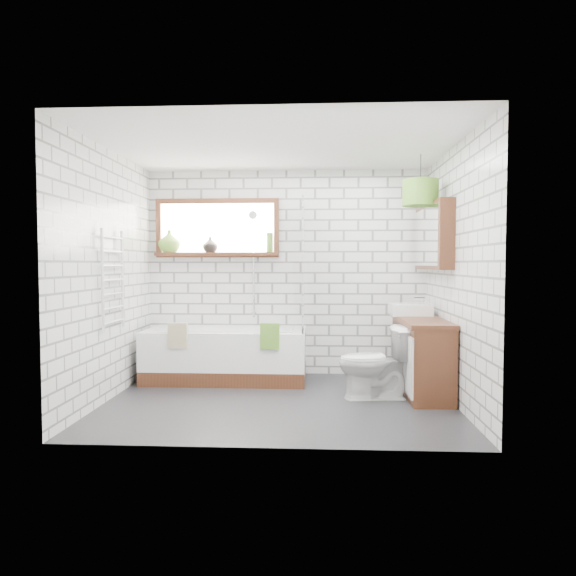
# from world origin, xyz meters

# --- Properties ---
(floor) EXTENTS (3.40, 2.60, 0.01)m
(floor) POSITION_xyz_m (0.00, 0.00, -0.01)
(floor) COLOR black
(floor) RESTS_ON ground
(ceiling) EXTENTS (3.40, 2.60, 0.01)m
(ceiling) POSITION_xyz_m (0.00, 0.00, 2.50)
(ceiling) COLOR white
(ceiling) RESTS_ON ground
(wall_back) EXTENTS (3.40, 0.01, 2.50)m
(wall_back) POSITION_xyz_m (0.00, 1.30, 1.25)
(wall_back) COLOR white
(wall_back) RESTS_ON ground
(wall_front) EXTENTS (3.40, 0.01, 2.50)m
(wall_front) POSITION_xyz_m (0.00, -1.30, 1.25)
(wall_front) COLOR white
(wall_front) RESTS_ON ground
(wall_left) EXTENTS (0.01, 2.60, 2.50)m
(wall_left) POSITION_xyz_m (-1.70, 0.00, 1.25)
(wall_left) COLOR white
(wall_left) RESTS_ON ground
(wall_right) EXTENTS (0.01, 2.60, 2.50)m
(wall_right) POSITION_xyz_m (1.70, 0.00, 1.25)
(wall_right) COLOR white
(wall_right) RESTS_ON ground
(window) EXTENTS (1.52, 0.16, 0.68)m
(window) POSITION_xyz_m (-0.85, 1.26, 1.80)
(window) COLOR #391B10
(window) RESTS_ON wall_back
(towel_radiator) EXTENTS (0.06, 0.52, 1.00)m
(towel_radiator) POSITION_xyz_m (-1.66, 0.00, 1.20)
(towel_radiator) COLOR white
(towel_radiator) RESTS_ON wall_left
(mirror_cabinet) EXTENTS (0.16, 1.20, 0.70)m
(mirror_cabinet) POSITION_xyz_m (1.62, 0.60, 1.65)
(mirror_cabinet) COLOR #391B10
(mirror_cabinet) RESTS_ON wall_right
(shower_riser) EXTENTS (0.02, 0.02, 1.30)m
(shower_riser) POSITION_xyz_m (-0.40, 1.26, 1.35)
(shower_riser) COLOR silver
(shower_riser) RESTS_ON wall_back
(bathtub) EXTENTS (1.85, 0.81, 0.60)m
(bathtub) POSITION_xyz_m (-0.68, 0.89, 0.30)
(bathtub) COLOR white
(bathtub) RESTS_ON floor
(shower_screen) EXTENTS (0.02, 0.72, 1.50)m
(shower_screen) POSITION_xyz_m (0.22, 0.89, 1.35)
(shower_screen) COLOR white
(shower_screen) RESTS_ON bathtub
(towel_green) EXTENTS (0.21, 0.06, 0.28)m
(towel_green) POSITION_xyz_m (-0.13, 0.49, 0.58)
(towel_green) COLOR #528728
(towel_green) RESTS_ON bathtub
(towel_beige) EXTENTS (0.21, 0.05, 0.28)m
(towel_beige) POSITION_xyz_m (-1.14, 0.49, 0.58)
(towel_beige) COLOR tan
(towel_beige) RESTS_ON bathtub
(vanity) EXTENTS (0.44, 1.37, 0.78)m
(vanity) POSITION_xyz_m (1.48, 0.46, 0.39)
(vanity) COLOR #391B10
(vanity) RESTS_ON floor
(basin) EXTENTS (0.44, 0.39, 0.13)m
(basin) POSITION_xyz_m (1.42, 0.78, 0.85)
(basin) COLOR white
(basin) RESTS_ON vanity
(tap) EXTENTS (0.04, 0.04, 0.14)m
(tap) POSITION_xyz_m (1.58, 0.78, 0.90)
(tap) COLOR silver
(tap) RESTS_ON vanity
(toilet) EXTENTS (0.47, 0.75, 0.73)m
(toilet) POSITION_xyz_m (0.96, 0.16, 0.37)
(toilet) COLOR white
(toilet) RESTS_ON floor
(vase_olive) EXTENTS (0.27, 0.27, 0.28)m
(vase_olive) POSITION_xyz_m (-1.44, 1.23, 1.62)
(vase_olive) COLOR #598C2B
(vase_olive) RESTS_ON window
(vase_dark) EXTENTS (0.22, 0.22, 0.19)m
(vase_dark) POSITION_xyz_m (-0.93, 1.23, 1.58)
(vase_dark) COLOR black
(vase_dark) RESTS_ON window
(bottle) EXTENTS (0.09, 0.09, 0.24)m
(bottle) POSITION_xyz_m (-0.20, 1.23, 1.60)
(bottle) COLOR #598C2B
(bottle) RESTS_ON window
(pendant) EXTENTS (0.37, 0.37, 0.27)m
(pendant) POSITION_xyz_m (1.45, 0.44, 2.10)
(pendant) COLOR #528728
(pendant) RESTS_ON ceiling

